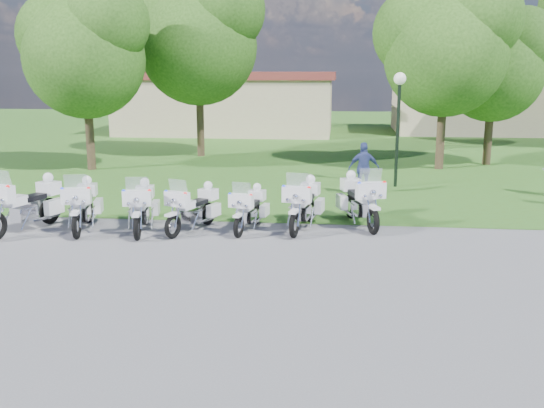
# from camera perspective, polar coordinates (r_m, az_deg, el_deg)

# --- Properties ---
(ground) EXTENTS (100.00, 100.00, 0.00)m
(ground) POSITION_cam_1_polar(r_m,az_deg,el_deg) (14.08, -0.32, -4.83)
(ground) COLOR slate
(ground) RESTS_ON ground
(grass_lawn) EXTENTS (100.00, 48.00, 0.01)m
(grass_lawn) POSITION_cam_1_polar(r_m,az_deg,el_deg) (40.60, 4.06, 6.51)
(grass_lawn) COLOR #3B631F
(grass_lawn) RESTS_ON ground
(motorcycle_0) EXTENTS (1.35, 2.53, 1.75)m
(motorcycle_0) POSITION_cam_1_polar(r_m,az_deg,el_deg) (17.33, -22.05, 0.04)
(motorcycle_0) COLOR black
(motorcycle_0) RESTS_ON ground
(motorcycle_1) EXTENTS (1.13, 2.38, 1.62)m
(motorcycle_1) POSITION_cam_1_polar(r_m,az_deg,el_deg) (16.98, -17.36, -0.04)
(motorcycle_1) COLOR black
(motorcycle_1) RESTS_ON ground
(motorcycle_2) EXTENTS (1.04, 2.34, 1.58)m
(motorcycle_2) POSITION_cam_1_polar(r_m,az_deg,el_deg) (16.43, -12.15, -0.20)
(motorcycle_2) COLOR black
(motorcycle_2) RESTS_ON ground
(motorcycle_3) EXTENTS (1.25, 2.10, 1.49)m
(motorcycle_3) POSITION_cam_1_polar(r_m,az_deg,el_deg) (16.24, -7.37, -0.31)
(motorcycle_3) COLOR black
(motorcycle_3) RESTS_ON ground
(motorcycle_4) EXTENTS (0.92, 2.08, 1.41)m
(motorcycle_4) POSITION_cam_1_polar(r_m,az_deg,el_deg) (16.18, -2.12, -0.39)
(motorcycle_4) COLOR black
(motorcycle_4) RESTS_ON ground
(motorcycle_5) EXTENTS (1.08, 2.43, 1.64)m
(motorcycle_5) POSITION_cam_1_polar(r_m,az_deg,el_deg) (16.32, 3.02, 0.06)
(motorcycle_5) COLOR black
(motorcycle_5) RESTS_ON ground
(motorcycle_6) EXTENTS (1.32, 2.46, 1.70)m
(motorcycle_6) POSITION_cam_1_polar(r_m,az_deg,el_deg) (16.84, 8.26, 0.43)
(motorcycle_6) COLOR black
(motorcycle_6) RESTS_ON ground
(lamp_post) EXTENTS (0.44, 0.44, 4.12)m
(lamp_post) POSITION_cam_1_polar(r_m,az_deg,el_deg) (22.40, 11.86, 9.46)
(lamp_post) COLOR black
(lamp_post) RESTS_ON ground
(tree_0) EXTENTS (5.84, 4.98, 7.78)m
(tree_0) POSITION_cam_1_polar(r_m,az_deg,el_deg) (27.09, -17.33, 13.95)
(tree_0) COLOR #38281C
(tree_0) RESTS_ON ground
(tree_1) EXTENTS (6.68, 5.70, 8.91)m
(tree_1) POSITION_cam_1_polar(r_m,az_deg,el_deg) (30.41, -7.05, 15.59)
(tree_1) COLOR #38281C
(tree_1) RESTS_ON ground
(tree_2) EXTENTS (6.00, 5.12, 8.00)m
(tree_2) POSITION_cam_1_polar(r_m,az_deg,el_deg) (27.09, 15.96, 14.33)
(tree_2) COLOR #38281C
(tree_2) RESTS_ON ground
(tree_3) EXTENTS (5.17, 4.42, 6.90)m
(tree_3) POSITION_cam_1_polar(r_m,az_deg,el_deg) (29.02, 20.06, 12.47)
(tree_3) COLOR #38281C
(tree_3) RESTS_ON ground
(building_west) EXTENTS (14.56, 8.32, 4.10)m
(building_west) POSITION_cam_1_polar(r_m,az_deg,el_deg) (42.09, -4.15, 9.54)
(building_west) COLOR tan
(building_west) RESTS_ON ground
(building_east) EXTENTS (11.44, 7.28, 4.10)m
(building_east) POSITION_cam_1_polar(r_m,az_deg,el_deg) (44.43, 18.77, 9.07)
(building_east) COLOR tan
(building_east) RESTS_ON ground
(bystander_c) EXTENTS (1.09, 0.53, 1.80)m
(bystander_c) POSITION_cam_1_polar(r_m,az_deg,el_deg) (20.95, 8.64, 3.30)
(bystander_c) COLOR #384588
(bystander_c) RESTS_ON ground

